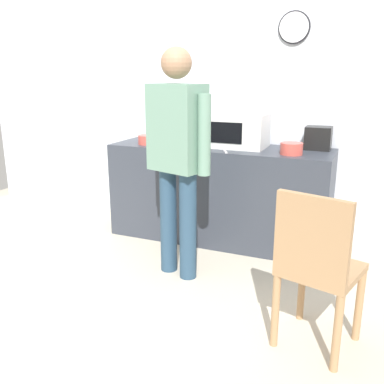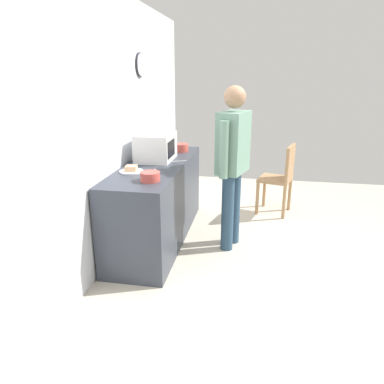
{
  "view_description": "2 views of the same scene",
  "coord_description": "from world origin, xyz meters",
  "px_view_note": "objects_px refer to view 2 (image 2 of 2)",
  "views": [
    {
      "loc": [
        1.55,
        -2.39,
        1.53
      ],
      "look_at": [
        0.23,
        0.74,
        0.58
      ],
      "focal_mm": 39.52,
      "sensor_mm": 36.0,
      "label": 1
    },
    {
      "loc": [
        -3.43,
        0.15,
        1.82
      ],
      "look_at": [
        0.15,
        0.8,
        0.63
      ],
      "focal_mm": 34.02,
      "sensor_mm": 36.0,
      "label": 2
    }
  ],
  "objects_px": {
    "sandwich_plate": "(131,170)",
    "cereal_bowl": "(150,177)",
    "microwave": "(156,147)",
    "wooden_chair": "(281,176)",
    "salad_bowl": "(181,148)",
    "person_standing": "(233,157)",
    "fork_utensil": "(154,171)",
    "spoon_utensil": "(179,161)",
    "toaster": "(159,140)"
  },
  "relations": [
    {
      "from": "toaster",
      "to": "spoon_utensil",
      "type": "relative_size",
      "value": 1.29
    },
    {
      "from": "cereal_bowl",
      "to": "fork_utensil",
      "type": "relative_size",
      "value": 1.07
    },
    {
      "from": "fork_utensil",
      "to": "wooden_chair",
      "type": "distance_m",
      "value": 1.96
    },
    {
      "from": "sandwich_plate",
      "to": "fork_utensil",
      "type": "relative_size",
      "value": 1.39
    },
    {
      "from": "cereal_bowl",
      "to": "sandwich_plate",
      "type": "bearing_deg",
      "value": 45.62
    },
    {
      "from": "microwave",
      "to": "fork_utensil",
      "type": "relative_size",
      "value": 2.94
    },
    {
      "from": "fork_utensil",
      "to": "microwave",
      "type": "bearing_deg",
      "value": 13.07
    },
    {
      "from": "microwave",
      "to": "spoon_utensil",
      "type": "bearing_deg",
      "value": -96.3
    },
    {
      "from": "wooden_chair",
      "to": "cereal_bowl",
      "type": "bearing_deg",
      "value": 143.58
    },
    {
      "from": "salad_bowl",
      "to": "spoon_utensil",
      "type": "xyz_separation_m",
      "value": [
        -0.54,
        -0.09,
        -0.04
      ]
    },
    {
      "from": "cereal_bowl",
      "to": "wooden_chair",
      "type": "bearing_deg",
      "value": -36.42
    },
    {
      "from": "cereal_bowl",
      "to": "toaster",
      "type": "bearing_deg",
      "value": 12.0
    },
    {
      "from": "microwave",
      "to": "cereal_bowl",
      "type": "height_order",
      "value": "microwave"
    },
    {
      "from": "sandwich_plate",
      "to": "wooden_chair",
      "type": "xyz_separation_m",
      "value": [
        1.46,
        -1.55,
        -0.39
      ]
    },
    {
      "from": "microwave",
      "to": "wooden_chair",
      "type": "bearing_deg",
      "value": -58.2
    },
    {
      "from": "wooden_chair",
      "to": "fork_utensil",
      "type": "bearing_deg",
      "value": 136.24
    },
    {
      "from": "spoon_utensil",
      "to": "sandwich_plate",
      "type": "bearing_deg",
      "value": 144.86
    },
    {
      "from": "microwave",
      "to": "spoon_utensil",
      "type": "distance_m",
      "value": 0.31
    },
    {
      "from": "sandwich_plate",
      "to": "cereal_bowl",
      "type": "relative_size",
      "value": 1.3
    },
    {
      "from": "cereal_bowl",
      "to": "person_standing",
      "type": "bearing_deg",
      "value": -48.01
    },
    {
      "from": "cereal_bowl",
      "to": "microwave",
      "type": "bearing_deg",
      "value": 11.97
    },
    {
      "from": "microwave",
      "to": "spoon_utensil",
      "type": "height_order",
      "value": "microwave"
    },
    {
      "from": "salad_bowl",
      "to": "person_standing",
      "type": "height_order",
      "value": "person_standing"
    },
    {
      "from": "fork_utensil",
      "to": "spoon_utensil",
      "type": "relative_size",
      "value": 1.0
    },
    {
      "from": "fork_utensil",
      "to": "spoon_utensil",
      "type": "distance_m",
      "value": 0.49
    },
    {
      "from": "microwave",
      "to": "person_standing",
      "type": "bearing_deg",
      "value": -102.78
    },
    {
      "from": "microwave",
      "to": "fork_utensil",
      "type": "height_order",
      "value": "microwave"
    },
    {
      "from": "microwave",
      "to": "spoon_utensil",
      "type": "relative_size",
      "value": 2.94
    },
    {
      "from": "sandwich_plate",
      "to": "cereal_bowl",
      "type": "xyz_separation_m",
      "value": [
        -0.27,
        -0.27,
        0.02
      ]
    },
    {
      "from": "cereal_bowl",
      "to": "toaster",
      "type": "xyz_separation_m",
      "value": [
        1.51,
        0.32,
        0.06
      ]
    },
    {
      "from": "microwave",
      "to": "salad_bowl",
      "type": "height_order",
      "value": "microwave"
    },
    {
      "from": "salad_bowl",
      "to": "fork_utensil",
      "type": "xyz_separation_m",
      "value": [
        -1.01,
        0.06,
        -0.04
      ]
    },
    {
      "from": "spoon_utensil",
      "to": "wooden_chair",
      "type": "distance_m",
      "value": 1.54
    },
    {
      "from": "fork_utensil",
      "to": "sandwich_plate",
      "type": "bearing_deg",
      "value": 106.63
    },
    {
      "from": "sandwich_plate",
      "to": "fork_utensil",
      "type": "height_order",
      "value": "sandwich_plate"
    },
    {
      "from": "salad_bowl",
      "to": "person_standing",
      "type": "bearing_deg",
      "value": -135.55
    },
    {
      "from": "salad_bowl",
      "to": "wooden_chair",
      "type": "xyz_separation_m",
      "value": [
        0.39,
        -1.27,
        -0.41
      ]
    },
    {
      "from": "person_standing",
      "to": "wooden_chair",
      "type": "relative_size",
      "value": 1.82
    },
    {
      "from": "microwave",
      "to": "wooden_chair",
      "type": "xyz_separation_m",
      "value": [
        0.9,
        -1.45,
        -0.51
      ]
    },
    {
      "from": "sandwich_plate",
      "to": "spoon_utensil",
      "type": "height_order",
      "value": "sandwich_plate"
    },
    {
      "from": "toaster",
      "to": "wooden_chair",
      "type": "relative_size",
      "value": 0.23
    },
    {
      "from": "cereal_bowl",
      "to": "spoon_utensil",
      "type": "distance_m",
      "value": 0.8
    },
    {
      "from": "salad_bowl",
      "to": "spoon_utensil",
      "type": "bearing_deg",
      "value": -170.2
    },
    {
      "from": "salad_bowl",
      "to": "sandwich_plate",
      "type": "bearing_deg",
      "value": 165.39
    },
    {
      "from": "microwave",
      "to": "salad_bowl",
      "type": "relative_size",
      "value": 2.72
    },
    {
      "from": "microwave",
      "to": "cereal_bowl",
      "type": "distance_m",
      "value": 0.85
    },
    {
      "from": "cereal_bowl",
      "to": "toaster",
      "type": "relative_size",
      "value": 0.83
    },
    {
      "from": "toaster",
      "to": "sandwich_plate",
      "type": "bearing_deg",
      "value": -177.89
    },
    {
      "from": "salad_bowl",
      "to": "fork_utensil",
      "type": "distance_m",
      "value": 1.01
    },
    {
      "from": "cereal_bowl",
      "to": "fork_utensil",
      "type": "bearing_deg",
      "value": 10.31
    }
  ]
}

